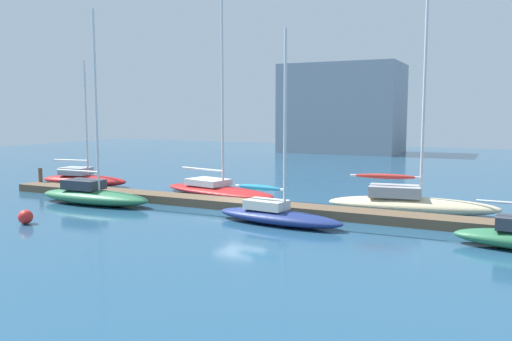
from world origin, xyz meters
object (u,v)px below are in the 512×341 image
Objects in this scene: sailboat_0 at (83,179)px; mooring_buoy_red at (26,217)px; sailboat_1 at (93,194)px; sailboat_3 at (277,213)px; sailboat_2 at (217,188)px; harbor_building_distant at (342,109)px; sailboat_4 at (409,202)px.

sailboat_0 reaches higher than mooring_buoy_red.
sailboat_1 reaches higher than sailboat_3.
sailboat_3 is (7.11, -6.37, 0.04)m from sailboat_2.
sailboat_0 is at bearing -100.34° from harbor_building_distant.
sailboat_1 is at bearing 99.90° from mooring_buoy_red.
sailboat_2 is 18.84× the size of mooring_buoy_red.
sailboat_0 is 0.58× the size of harbor_building_distant.
sailboat_4 reaches higher than sailboat_1.
mooring_buoy_red is (-16.47, -10.97, -0.30)m from sailboat_4.
sailboat_1 is 12.09m from sailboat_3.
sailboat_3 is 12.34m from mooring_buoy_red.
sailboat_3 is at bearing -26.45° from sailboat_0.
sailboat_1 is 0.86× the size of sailboat_2.
harbor_building_distant reaches higher than sailboat_1.
sailboat_0 is 13.32m from mooring_buoy_red.
sailboat_4 is at bearing 52.13° from sailboat_3.
sailboat_4 is (12.48, -0.77, 0.15)m from sailboat_2.
sailboat_3 is (18.30, -5.83, -0.02)m from sailboat_0.
sailboat_4 is (17.46, 5.33, 0.04)m from sailboat_1.
mooring_buoy_red is at bearing -81.24° from sailboat_1.
sailboat_3 is (12.09, -0.27, -0.07)m from sailboat_1.
sailboat_2 reaches higher than sailboat_1.
sailboat_2 is 9.54m from sailboat_3.
sailboat_4 is at bearing 8.81° from sailboat_2.
sailboat_1 reaches higher than sailboat_0.
sailboat_2 is at bearing -6.03° from sailboat_0.
harbor_building_distant is at bearing 70.88° from sailboat_0.
sailboat_0 is 42.05m from harbor_building_distant.
mooring_buoy_red is (-3.99, -11.74, -0.14)m from sailboat_2.
sailboat_1 is 0.87× the size of sailboat_4.
harbor_building_distant is (0.29, 52.23, 5.63)m from mooring_buoy_red.
sailboat_1 is at bearing -171.38° from sailboat_4.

